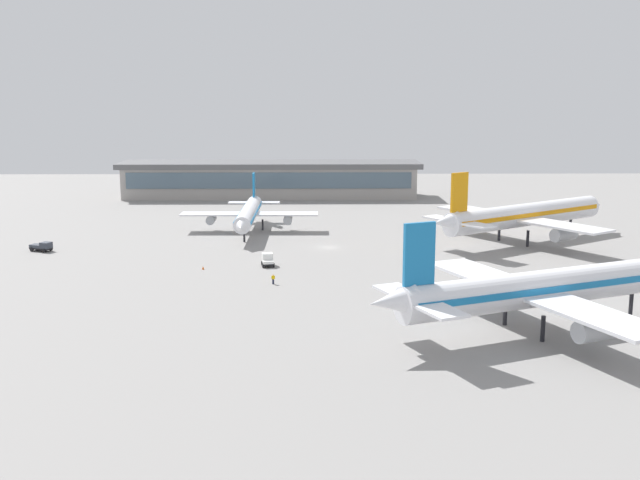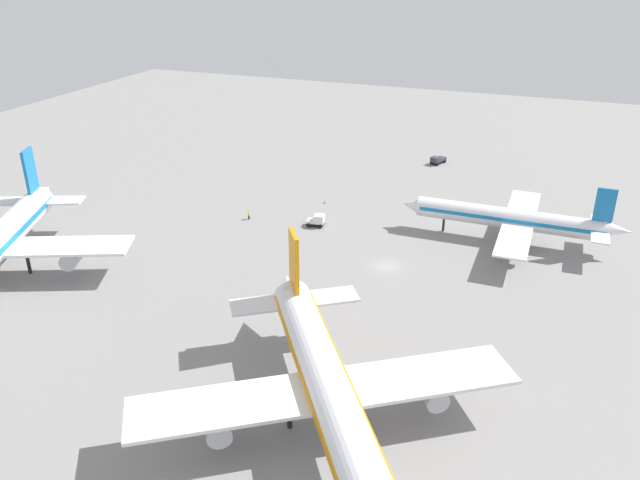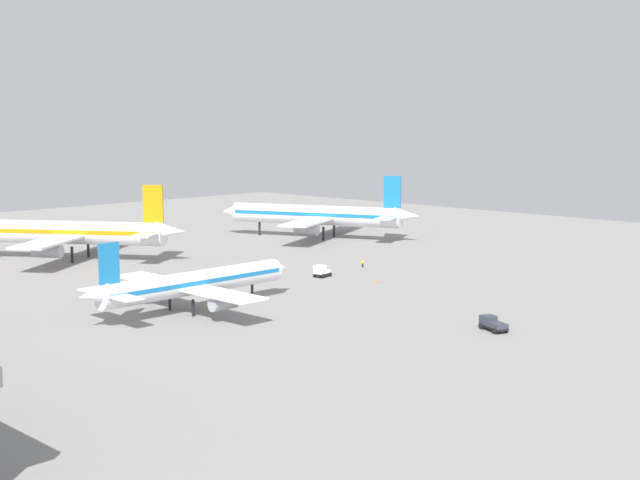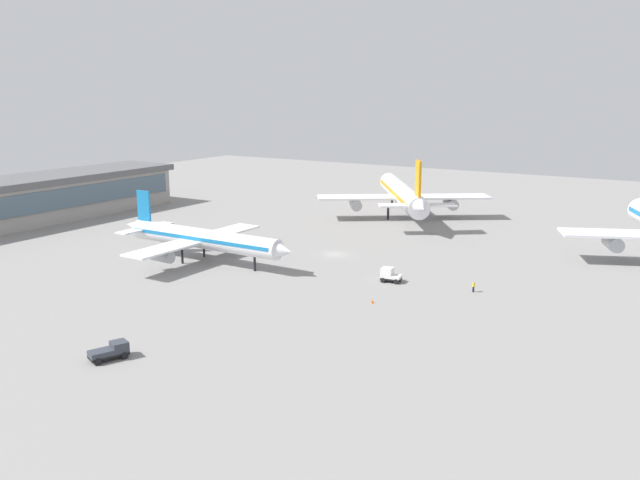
# 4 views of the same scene
# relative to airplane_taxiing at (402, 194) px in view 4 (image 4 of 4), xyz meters

# --- Properties ---
(ground) EXTENTS (288.00, 288.00, 0.00)m
(ground) POSITION_rel_airplane_taxiing_xyz_m (41.40, 5.14, -5.79)
(ground) COLOR gray
(terminal_building) EXTENTS (90.37, 17.67, 10.60)m
(terminal_building) POSITION_rel_airplane_taxiing_xyz_m (57.00, -72.79, -0.38)
(terminal_building) COLOR #9E9993
(terminal_building) RESTS_ON ground
(airplane_taxiing) EXTENTS (45.54, 38.41, 15.92)m
(airplane_taxiing) POSITION_rel_airplane_taxiing_xyz_m (0.00, 0.00, 0.00)
(airplane_taxiing) COLOR white
(airplane_taxiing) RESTS_ON ground
(airplane_distant) EXTENTS (31.34, 39.22, 11.96)m
(airplane_distant) POSITION_rel_airplane_taxiing_xyz_m (58.83, -12.78, -1.44)
(airplane_distant) COLOR white
(airplane_distant) RESTS_ON ground
(pushback_tractor) EXTENTS (4.79, 3.51, 1.90)m
(pushback_tractor) POSITION_rel_airplane_taxiing_xyz_m (98.58, 8.16, -4.82)
(pushback_tractor) COLOR black
(pushback_tractor) RESTS_ON ground
(baggage_tug) EXTENTS (2.62, 3.44, 2.30)m
(baggage_tug) POSITION_rel_airplane_taxiing_xyz_m (52.78, 21.92, -4.63)
(baggage_tug) COLOR black
(baggage_tug) RESTS_ON ground
(ground_crew_worker) EXTENTS (0.57, 0.46, 1.67)m
(ground_crew_worker) POSITION_rel_airplane_taxiing_xyz_m (51.13, 35.48, -4.94)
(ground_crew_worker) COLOR #1E2338
(ground_crew_worker) RESTS_ON ground
(safety_cone_near_gate) EXTENTS (0.44, 0.44, 0.60)m
(safety_cone_near_gate) POSITION_rel_airplane_taxiing_xyz_m (64.22, 24.64, -5.49)
(safety_cone_near_gate) COLOR #EA590C
(safety_cone_near_gate) RESTS_ON ground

